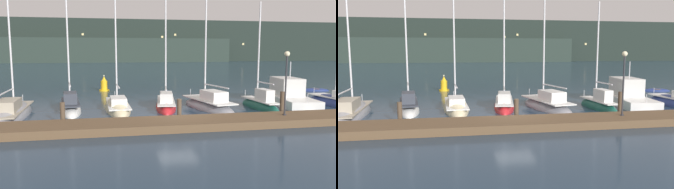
% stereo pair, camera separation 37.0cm
% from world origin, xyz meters
% --- Properties ---
extents(ground_plane, '(400.00, 400.00, 0.00)m').
position_xyz_m(ground_plane, '(0.00, 0.00, 0.00)').
color(ground_plane, '#1E3347').
extents(dock, '(37.08, 2.80, 0.45)m').
position_xyz_m(dock, '(0.00, -2.06, 0.23)').
color(dock, brown).
rests_on(dock, ground).
extents(mooring_pile_1, '(0.28, 0.28, 1.41)m').
position_xyz_m(mooring_pile_1, '(-7.01, -0.41, 0.70)').
color(mooring_pile_1, '#4C3D2D').
rests_on(mooring_pile_1, ground).
extents(mooring_pile_2, '(0.28, 0.28, 1.40)m').
position_xyz_m(mooring_pile_2, '(0.00, -0.41, 0.70)').
color(mooring_pile_2, '#4C3D2D').
rests_on(mooring_pile_2, ground).
extents(mooring_pile_3, '(0.28, 0.28, 1.71)m').
position_xyz_m(mooring_pile_3, '(7.01, -0.41, 0.86)').
color(mooring_pile_3, '#4C3D2D').
rests_on(mooring_pile_3, ground).
extents(sailboat_berth_2, '(2.41, 8.28, 11.15)m').
position_xyz_m(sailboat_berth_2, '(-10.75, 3.19, 0.11)').
color(sailboat_berth_2, gray).
rests_on(sailboat_berth_2, ground).
extents(sailboat_berth_3, '(2.19, 6.07, 9.43)m').
position_xyz_m(sailboat_berth_3, '(-7.07, 4.42, 0.17)').
color(sailboat_berth_3, white).
rests_on(sailboat_berth_3, ground).
extents(sailboat_berth_4, '(2.05, 7.37, 9.02)m').
position_xyz_m(sailboat_berth_4, '(-3.64, 4.63, 0.08)').
color(sailboat_berth_4, beige).
rests_on(sailboat_berth_4, ground).
extents(sailboat_berth_5, '(2.60, 6.73, 10.40)m').
position_xyz_m(sailboat_berth_5, '(0.10, 4.73, 0.14)').
color(sailboat_berth_5, red).
rests_on(sailboat_berth_5, ground).
extents(sailboat_berth_6, '(3.31, 7.10, 10.37)m').
position_xyz_m(sailboat_berth_6, '(3.25, 3.69, 0.16)').
color(sailboat_berth_6, gray).
rests_on(sailboat_berth_6, ground).
extents(sailboat_berth_7, '(1.47, 5.32, 8.77)m').
position_xyz_m(sailboat_berth_7, '(7.12, 2.91, 0.18)').
color(sailboat_berth_7, '#195647').
rests_on(sailboat_berth_7, ground).
extents(motorboat_berth_8, '(3.72, 7.79, 3.98)m').
position_xyz_m(motorboat_berth_8, '(10.40, 4.37, 0.43)').
color(motorboat_berth_8, white).
rests_on(motorboat_berth_8, ground).
extents(channel_buoy, '(1.09, 1.09, 1.76)m').
position_xyz_m(channel_buoy, '(-4.66, 16.35, 0.64)').
color(channel_buoy, gold).
rests_on(channel_buoy, ground).
extents(dock_lamppost, '(0.32, 0.32, 3.92)m').
position_xyz_m(dock_lamppost, '(6.31, -1.94, 3.08)').
color(dock_lamppost, '#2D2D33').
rests_on(dock_lamppost, dock).
extents(hillside_backdrop, '(240.00, 23.00, 16.92)m').
position_xyz_m(hillside_backdrop, '(-4.66, 118.48, 7.80)').
color(hillside_backdrop, '#1E2823').
rests_on(hillside_backdrop, ground).
extents(rowboat_adrift, '(3.07, 1.71, 0.56)m').
position_xyz_m(rowboat_adrift, '(18.41, 12.24, 0.00)').
color(rowboat_adrift, navy).
rests_on(rowboat_adrift, ground).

